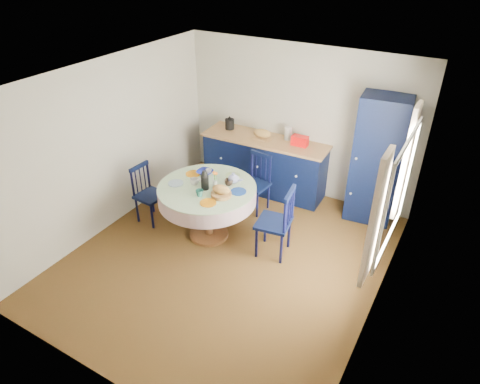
# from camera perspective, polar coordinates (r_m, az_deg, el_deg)

# --- Properties ---
(floor) EXTENTS (4.50, 4.50, 0.00)m
(floor) POSITION_cam_1_polar(r_m,az_deg,el_deg) (6.07, -1.65, -8.71)
(floor) COLOR black
(floor) RESTS_ON ground
(ceiling) EXTENTS (4.50, 4.50, 0.00)m
(ceiling) POSITION_cam_1_polar(r_m,az_deg,el_deg) (4.86, -2.10, 14.51)
(ceiling) COLOR white
(ceiling) RESTS_ON wall_back
(wall_back) EXTENTS (4.00, 0.02, 2.50)m
(wall_back) POSITION_cam_1_polar(r_m,az_deg,el_deg) (7.18, 7.73, 9.30)
(wall_back) COLOR beige
(wall_back) RESTS_ON floor
(wall_left) EXTENTS (0.02, 4.50, 2.50)m
(wall_left) POSITION_cam_1_polar(r_m,az_deg,el_deg) (6.53, -17.06, 5.87)
(wall_left) COLOR beige
(wall_left) RESTS_ON floor
(wall_right) EXTENTS (0.02, 4.50, 2.50)m
(wall_right) POSITION_cam_1_polar(r_m,az_deg,el_deg) (4.77, 19.12, -4.43)
(wall_right) COLOR beige
(wall_right) RESTS_ON floor
(window) EXTENTS (0.10, 1.74, 1.45)m
(window) POSITION_cam_1_polar(r_m,az_deg,el_deg) (4.89, 19.95, 0.14)
(window) COLOR white
(window) RESTS_ON wall_right
(kitchen_counter) EXTENTS (2.18, 0.76, 1.20)m
(kitchen_counter) POSITION_cam_1_polar(r_m,az_deg,el_deg) (7.41, 3.36, 3.83)
(kitchen_counter) COLOR black
(kitchen_counter) RESTS_ON floor
(pantry_cabinet) EXTENTS (0.74, 0.57, 1.99)m
(pantry_cabinet) POSITION_cam_1_polar(r_m,az_deg,el_deg) (6.70, 17.77, 4.00)
(pantry_cabinet) COLOR black
(pantry_cabinet) RESTS_ON floor
(dining_table) EXTENTS (1.40, 1.40, 1.13)m
(dining_table) POSITION_cam_1_polar(r_m,az_deg,el_deg) (6.08, -4.32, -0.36)
(dining_table) COLOR #573719
(dining_table) RESTS_ON floor
(chair_left) EXTENTS (0.42, 0.44, 0.93)m
(chair_left) POSITION_cam_1_polar(r_m,az_deg,el_deg) (6.73, -12.10, -0.19)
(chair_left) COLOR black
(chair_left) RESTS_ON floor
(chair_far) EXTENTS (0.47, 0.45, 0.95)m
(chair_far) POSITION_cam_1_polar(r_m,az_deg,el_deg) (6.85, 2.10, 1.29)
(chair_far) COLOR black
(chair_far) RESTS_ON floor
(chair_right) EXTENTS (0.51, 0.53, 1.05)m
(chair_right) POSITION_cam_1_polar(r_m,az_deg,el_deg) (5.86, 4.94, -3.98)
(chair_right) COLOR black
(chair_right) RESTS_ON floor
(mug_a) EXTENTS (0.12, 0.12, 0.09)m
(mug_a) POSITION_cam_1_polar(r_m,az_deg,el_deg) (6.07, -6.11, 1.37)
(mug_a) COLOR silver
(mug_a) RESTS_ON dining_table
(mug_b) EXTENTS (0.11, 0.11, 0.10)m
(mug_b) POSITION_cam_1_polar(r_m,az_deg,el_deg) (5.79, -5.41, -0.16)
(mug_b) COLOR #236657
(mug_b) RESTS_ON dining_table
(mug_c) EXTENTS (0.12, 0.12, 0.09)m
(mug_c) POSITION_cam_1_polar(r_m,az_deg,el_deg) (6.02, -1.52, 1.30)
(mug_c) COLOR black
(mug_c) RESTS_ON dining_table
(mug_d) EXTENTS (0.09, 0.09, 0.08)m
(mug_d) POSITION_cam_1_polar(r_m,az_deg,el_deg) (6.32, -4.17, 2.70)
(mug_d) COLOR silver
(mug_d) RESTS_ON dining_table
(cobalt_bowl) EXTENTS (0.23, 0.23, 0.06)m
(cobalt_bowl) POSITION_cam_1_polar(r_m,az_deg,el_deg) (6.33, -4.70, 2.62)
(cobalt_bowl) COLOR navy
(cobalt_bowl) RESTS_ON dining_table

